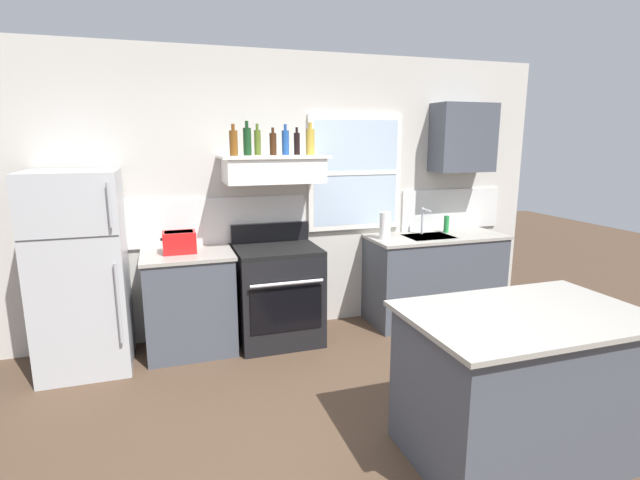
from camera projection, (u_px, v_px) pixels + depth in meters
ground_plane at (388, 452)px, 2.97m from camera, size 16.00×16.00×0.00m
back_wall at (295, 194)px, 4.76m from camera, size 5.40×0.11×2.70m
refrigerator at (80, 272)px, 3.92m from camera, size 0.70×0.72×1.65m
counter_left_of_stove at (190, 302)px, 4.32m from camera, size 0.79×0.63×0.91m
toaster at (179, 242)px, 4.21m from camera, size 0.30×0.20×0.19m
stove_range at (278, 293)px, 4.53m from camera, size 0.76×0.69×1.09m
range_hood_shelf at (273, 169)px, 4.37m from camera, size 0.96×0.52×0.24m
bottle_amber_wine at (234, 143)px, 4.16m from camera, size 0.07×0.07×0.27m
bottle_dark_green_wine at (247, 141)px, 4.27m from camera, size 0.07×0.07×0.30m
bottle_olive_oil_square at (257, 142)px, 4.34m from camera, size 0.06×0.06×0.28m
bottle_brown_stout at (273, 144)px, 4.33m from camera, size 0.06×0.06×0.24m
bottle_blue_liqueur at (285, 142)px, 4.37m from camera, size 0.07×0.07×0.27m
bottle_balsamic_dark at (297, 143)px, 4.44m from camera, size 0.06×0.06×0.25m
bottle_champagne_gold_foil at (310, 141)px, 4.39m from camera, size 0.08×0.08×0.29m
counter_right_with_sink at (434, 277)px, 5.08m from camera, size 1.43×0.63×0.91m
sink_faucet at (424, 218)px, 5.01m from camera, size 0.03×0.17×0.28m
paper_towel_roll at (385, 226)px, 4.78m from camera, size 0.11×0.11×0.27m
dish_soap_bottle at (446, 224)px, 5.12m from camera, size 0.06×0.06×0.18m
kitchen_island at (521, 384)px, 2.87m from camera, size 1.40×0.90×0.91m
upper_cabinet_right at (463, 138)px, 5.02m from camera, size 0.64×0.32×0.70m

